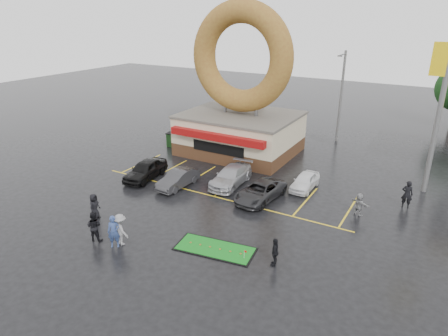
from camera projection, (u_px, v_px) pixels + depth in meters
The scene contains 19 objects.
ground at pixel (187, 216), 26.05m from camera, with size 120.00×120.00×0.00m, color black.
donut_shop at pixel (240, 105), 36.25m from camera, with size 10.20×8.70×13.50m.
shell_sign at pixel (443, 92), 26.93m from camera, with size 2.20×0.36×10.60m.
streetlight_left at pixel (214, 84), 44.99m from camera, with size 0.40×2.21×9.00m.
streetlight_mid at pixel (341, 95), 39.25m from camera, with size 0.40×2.21×9.00m.
car_black at pixel (145, 170), 31.59m from camera, with size 1.78×4.42×1.51m, color black.
car_dgrey at pixel (178, 179), 30.14m from camera, with size 1.37×3.93×1.29m, color #2F2E31.
car_silver at pixel (231, 176), 30.51m from camera, with size 1.94×4.77×1.39m, color #A2A1A6.
car_grey at pixel (260, 191), 28.06m from camera, with size 2.14×4.64×1.29m, color #29292B.
car_white at pixel (305, 181), 29.82m from camera, with size 1.43×3.57×1.21m, color white.
person_blue at pixel (114, 232), 22.35m from camera, with size 0.70×0.46×1.91m, color navy.
person_blackjkt at pixel (94, 226), 22.98m from camera, with size 0.89×0.69×1.82m, color black.
person_hoodie at pixel (121, 230), 22.57m from camera, with size 1.22×0.70×1.89m, color gray.
person_bystander at pixel (94, 206), 25.46m from camera, with size 0.83×0.54×1.70m, color black.
person_cameraman at pixel (275, 252), 20.76m from camera, with size 0.93×0.39×1.59m, color black.
person_walker_near at pixel (359, 204), 25.93m from camera, with size 1.43×0.46×1.54m, color gray.
person_walker_far at pixel (407, 194), 26.84m from camera, with size 0.71×0.47×1.96m, color black.
dumpster at pixel (177, 140), 39.25m from camera, with size 1.80×1.20×1.30m, color #194018.
putting_green at pixel (215, 249), 22.39m from camera, with size 4.71×2.55×0.56m.
Camera 1 is at (13.69, -18.74, 12.48)m, focal length 32.00 mm.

